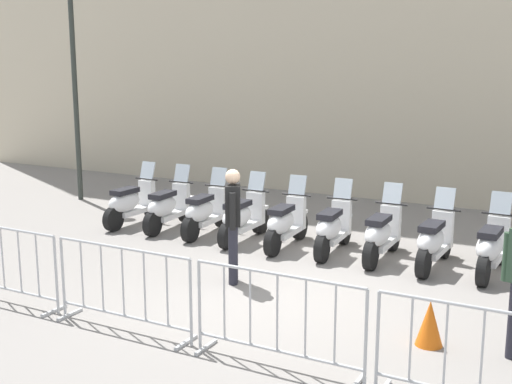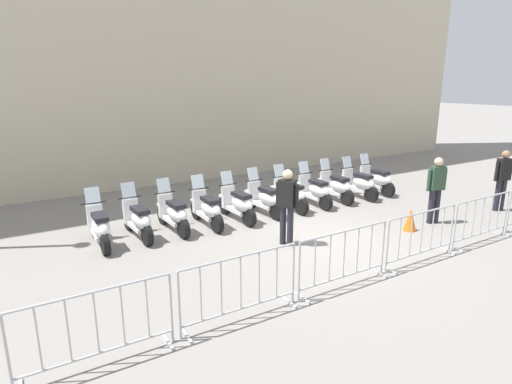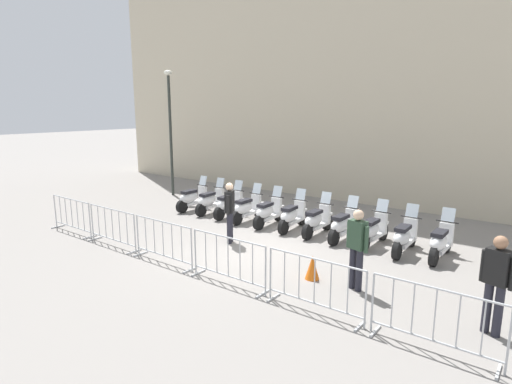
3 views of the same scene
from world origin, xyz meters
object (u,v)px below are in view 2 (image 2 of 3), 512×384
object	(u,v)px
motorcycle_4	(238,204)
motorcycle_8	(336,187)
motorcycle_1	(138,220)
barrier_segment_2	(344,259)
motorcycle_9	(359,184)
motorcycle_3	(208,209)
motorcycle_7	(314,191)
motorcycle_6	(290,195)
officer_mid_plaza	(436,186)
barrier_segment_3	(421,237)
motorcycle_0	(99,227)
barrier_segment_0	(97,330)
officer_by_barriers	(503,177)
motorcycle_2	(174,214)
officer_near_row_end	(287,203)
motorcycle_10	(376,180)
barrier_segment_4	(482,220)
motorcycle_5	(265,199)
barrier_segment_1	(241,288)
traffic_cone	(410,220)

from	to	relation	value
motorcycle_4	motorcycle_8	world-z (taller)	same
motorcycle_1	barrier_segment_2	world-z (taller)	motorcycle_1
motorcycle_9	barrier_segment_2	bearing A→B (deg)	-139.78
motorcycle_3	motorcycle_7	bearing A→B (deg)	-1.83
motorcycle_6	officer_mid_plaza	size ratio (longest dim) A/B	1.00
motorcycle_1	barrier_segment_2	xyz separation A→B (m)	(2.23, -4.39, 0.07)
motorcycle_1	barrier_segment_3	bearing A→B (deg)	-46.00
motorcycle_0	barrier_segment_0	bearing A→B (deg)	-104.73
motorcycle_7	officer_by_barriers	distance (m)	5.25
motorcycle_2	motorcycle_3	size ratio (longest dim) A/B	1.00
officer_near_row_end	motorcycle_3	bearing A→B (deg)	113.29
motorcycle_10	officer_near_row_end	world-z (taller)	officer_near_row_end
barrier_segment_3	barrier_segment_4	bearing A→B (deg)	-2.62
motorcycle_9	motorcycle_10	xyz separation A→B (m)	(0.87, 0.06, 0.00)
barrier_segment_0	motorcycle_1	bearing A→B (deg)	64.75
motorcycle_6	officer_by_barriers	size ratio (longest dim) A/B	1.00
motorcycle_2	motorcycle_9	size ratio (longest dim) A/B	1.00
motorcycle_1	motorcycle_7	world-z (taller)	same
motorcycle_2	motorcycle_5	world-z (taller)	same
motorcycle_7	motorcycle_9	bearing A→B (deg)	-4.06
motorcycle_5	motorcycle_7	bearing A→B (deg)	-2.99
motorcycle_7	motorcycle_4	bearing A→B (deg)	178.52
officer_near_row_end	motorcycle_4	bearing A→B (deg)	90.59
motorcycle_7	barrier_segment_3	world-z (taller)	motorcycle_7
motorcycle_0	motorcycle_1	size ratio (longest dim) A/B	1.00
officer_near_row_end	barrier_segment_4	bearing A→B (deg)	-31.61
motorcycle_3	motorcycle_4	distance (m)	0.88
motorcycle_3	barrier_segment_1	bearing A→B (deg)	-111.25
motorcycle_0	barrier_segment_3	bearing A→B (deg)	-40.68
barrier_segment_2	motorcycle_10	bearing A→B (deg)	35.93
barrier_segment_0	barrier_segment_1	xyz separation A→B (m)	(2.11, -0.10, 0.00)
motorcycle_3	barrier_segment_2	distance (m)	4.26
motorcycle_6	barrier_segment_4	size ratio (longest dim) A/B	0.85
motorcycle_10	traffic_cone	distance (m)	3.59
motorcycle_2	barrier_segment_1	world-z (taller)	motorcycle_2
officer_by_barriers	motorcycle_2	bearing A→B (deg)	157.06
barrier_segment_1	motorcycle_3	bearing A→B (deg)	68.75
officer_mid_plaza	traffic_cone	size ratio (longest dim) A/B	3.15
motorcycle_2	motorcycle_3	distance (m)	0.87
motorcycle_7	motorcycle_0	bearing A→B (deg)	177.53
motorcycle_4	officer_by_barriers	world-z (taller)	officer_by_barriers
barrier_segment_1	motorcycle_10	bearing A→B (deg)	27.21
motorcycle_5	motorcycle_8	size ratio (longest dim) A/B	1.00
motorcycle_10	barrier_segment_4	bearing A→B (deg)	-108.11
motorcycle_7	barrier_segment_1	size ratio (longest dim) A/B	0.85
motorcycle_8	officer_by_barriers	distance (m)	4.62
officer_by_barriers	barrier_segment_2	bearing A→B (deg)	-173.47
barrier_segment_4	traffic_cone	xyz separation A→B (m)	(-0.72, 1.36, -0.25)
motorcycle_0	motorcycle_5	size ratio (longest dim) A/B	1.00
motorcycle_4	officer_near_row_end	xyz separation A→B (m)	(0.02, -2.04, 0.53)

